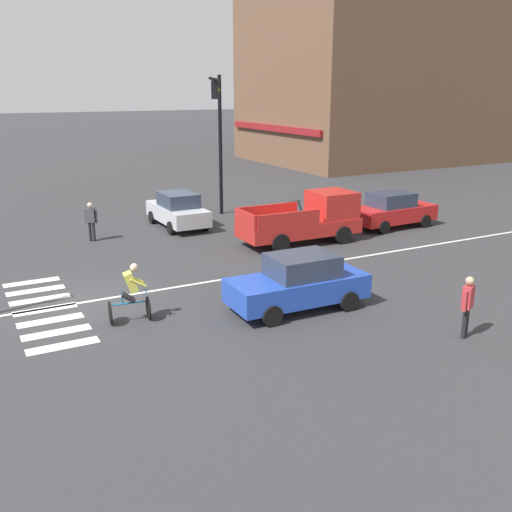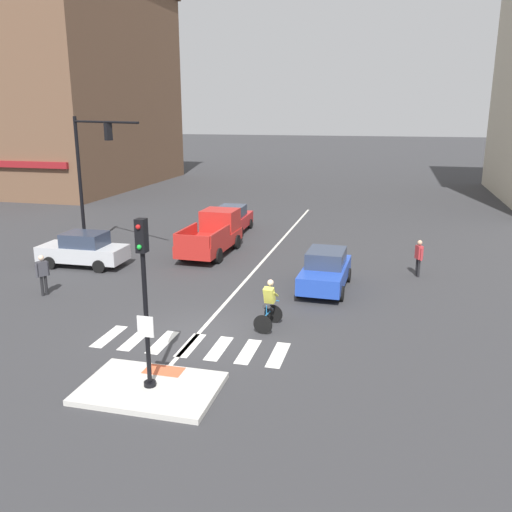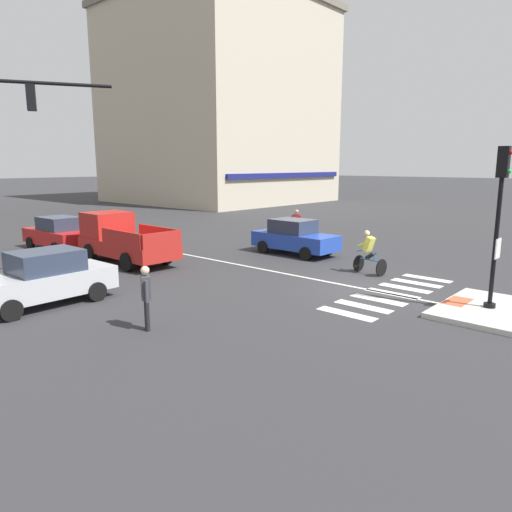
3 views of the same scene
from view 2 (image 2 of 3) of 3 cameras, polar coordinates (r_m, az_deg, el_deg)
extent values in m
plane|color=#333335|center=(18.17, -5.92, -8.21)|extent=(300.00, 300.00, 0.00)
cube|color=beige|center=(14.92, -11.13, -13.57)|extent=(3.59, 2.47, 0.15)
cube|color=#DB5B38|center=(15.59, -9.75, -11.85)|extent=(1.10, 0.60, 0.01)
cylinder|color=black|center=(14.86, -11.16, -13.12)|extent=(0.32, 0.32, 0.12)
cylinder|color=black|center=(14.10, -11.54, -6.56)|extent=(0.12, 0.12, 3.53)
cube|color=white|center=(14.10, -11.63, -7.33)|extent=(0.44, 0.03, 0.56)
cube|color=black|center=(13.46, -12.02, 2.12)|extent=(0.24, 0.28, 0.84)
sphere|color=red|center=(13.26, -12.38, 3.02)|extent=(0.12, 0.12, 0.12)
sphere|color=green|center=(13.38, -12.26, 0.93)|extent=(0.12, 0.12, 0.12)
cube|color=silver|center=(18.53, -15.28, -8.20)|extent=(0.44, 1.80, 0.01)
cube|color=silver|center=(18.11, -12.63, -8.58)|extent=(0.44, 1.80, 0.01)
cube|color=silver|center=(17.72, -9.86, -8.97)|extent=(0.44, 1.80, 0.01)
cube|color=silver|center=(17.38, -6.96, -9.35)|extent=(0.44, 1.80, 0.01)
cube|color=silver|center=(17.09, -3.95, -9.72)|extent=(0.44, 1.80, 0.01)
cube|color=silver|center=(16.84, -0.83, -10.07)|extent=(0.44, 1.80, 0.01)
cube|color=silver|center=(16.64, 2.38, -10.40)|extent=(0.44, 1.80, 0.01)
cube|color=silver|center=(27.27, 1.09, -0.12)|extent=(0.14, 28.00, 0.01)
cylinder|color=black|center=(29.82, -18.11, 7.22)|extent=(0.18, 0.18, 6.91)
cylinder|color=black|center=(27.26, -15.76, 13.50)|extent=(4.82, 2.68, 0.11)
cube|color=black|center=(27.04, -15.38, 12.56)|extent=(0.37, 0.39, 0.80)
sphere|color=gold|center=(27.13, -15.07, 12.59)|extent=(0.12, 0.12, 0.12)
cube|color=brown|center=(57.34, -19.77, 16.39)|extent=(15.59, 21.82, 18.59)
cube|color=silver|center=(26.85, -17.84, 0.32)|extent=(4.12, 1.75, 0.70)
cube|color=#2D384C|center=(26.62, -17.68, 1.70)|extent=(1.92, 1.50, 0.64)
cylinder|color=black|center=(26.95, -21.00, -0.68)|extent=(0.60, 0.19, 0.60)
cylinder|color=black|center=(28.28, -19.13, 0.20)|extent=(0.60, 0.19, 0.60)
cylinder|color=black|center=(25.62, -16.29, -1.06)|extent=(0.60, 0.19, 0.60)
cylinder|color=black|center=(27.02, -14.57, -0.11)|extent=(0.60, 0.19, 0.60)
cube|color=red|center=(32.85, -2.52, 3.65)|extent=(1.84, 4.16, 0.70)
cube|color=#2D384C|center=(32.58, -2.60, 4.75)|extent=(1.55, 1.95, 0.64)
cylinder|color=black|center=(34.34, -3.32, 3.55)|extent=(0.20, 0.61, 0.60)
cylinder|color=black|center=(33.94, -0.61, 3.43)|extent=(0.20, 0.61, 0.60)
cylinder|color=black|center=(31.95, -4.53, 2.65)|extent=(0.20, 0.61, 0.60)
cylinder|color=black|center=(31.52, -1.62, 2.52)|extent=(0.20, 0.61, 0.60)
cube|color=#2347B7|center=(22.43, 7.33, -1.91)|extent=(1.80, 4.14, 0.70)
cube|color=#2D384C|center=(22.38, 7.44, -0.16)|extent=(1.53, 1.94, 0.64)
cylinder|color=black|center=(21.24, 9.02, -3.95)|extent=(0.19, 0.60, 0.60)
cylinder|color=black|center=(21.47, 4.59, -3.60)|extent=(0.19, 0.60, 0.60)
cylinder|color=black|center=(23.64, 9.75, -2.00)|extent=(0.19, 0.60, 0.60)
cylinder|color=black|center=(23.85, 5.77, -1.70)|extent=(0.19, 0.60, 0.60)
cube|color=red|center=(27.66, -4.87, 1.49)|extent=(2.02, 5.14, 0.60)
cube|color=red|center=(28.95, -3.82, 3.85)|extent=(1.84, 1.74, 1.10)
cube|color=#2D384C|center=(29.70, -3.29, 4.31)|extent=(1.62, 0.12, 0.60)
cube|color=red|center=(26.93, -7.43, 2.35)|extent=(0.19, 2.81, 0.60)
cube|color=red|center=(26.30, -3.85, 2.14)|extent=(0.19, 2.81, 0.60)
cube|color=red|center=(25.26, -6.86, 1.52)|extent=(1.80, 0.14, 0.60)
cylinder|color=black|center=(29.49, -5.46, 1.73)|extent=(0.26, 0.77, 0.76)
cylinder|color=black|center=(28.90, -2.08, 1.51)|extent=(0.26, 0.77, 0.76)
cylinder|color=black|center=(26.81, -7.73, 0.30)|extent=(0.26, 0.77, 0.76)
cylinder|color=black|center=(26.16, -4.05, 0.03)|extent=(0.26, 0.77, 0.76)
cylinder|color=black|center=(18.87, 1.86, -6.14)|extent=(0.66, 0.12, 0.66)
cylinder|color=black|center=(17.96, 0.73, -7.27)|extent=(0.66, 0.12, 0.66)
cylinder|color=#2370AD|center=(18.33, 1.31, -6.05)|extent=(0.16, 0.89, 0.05)
cylinder|color=#2370AD|center=(18.11, 1.12, -5.71)|extent=(0.04, 0.04, 0.30)
cylinder|color=#2370AD|center=(18.65, 1.82, -4.70)|extent=(0.44, 0.09, 0.04)
cylinder|color=black|center=(18.28, 1.06, -5.51)|extent=(0.17, 0.41, 0.33)
cylinder|color=black|center=(18.23, 1.53, -5.58)|extent=(0.17, 0.41, 0.33)
cube|color=#DBD64C|center=(18.19, 1.41, -4.17)|extent=(0.39, 0.42, 0.60)
sphere|color=beige|center=(18.17, 1.55, -2.84)|extent=(0.22, 0.22, 0.22)
cylinder|color=#DBD64C|center=(18.41, 1.13, -3.94)|extent=(0.14, 0.46, 0.31)
cylinder|color=#DBD64C|center=(18.30, 2.08, -4.06)|extent=(0.14, 0.46, 0.31)
cylinder|color=black|center=(23.16, -21.70, -2.96)|extent=(0.12, 0.12, 0.82)
cylinder|color=black|center=(23.22, -21.35, -2.88)|extent=(0.12, 0.12, 0.82)
cube|color=#3F3F47|center=(22.99, -21.69, -1.24)|extent=(0.37, 0.42, 0.60)
cylinder|color=#3F3F47|center=(22.92, -22.20, -1.47)|extent=(0.09, 0.09, 0.56)
cylinder|color=#3F3F47|center=(23.09, -21.16, -1.25)|extent=(0.09, 0.09, 0.56)
sphere|color=beige|center=(22.88, -21.80, -0.18)|extent=(0.22, 0.22, 0.22)
cylinder|color=black|center=(25.14, 16.67, -1.13)|extent=(0.12, 0.12, 0.82)
cylinder|color=black|center=(25.01, 16.84, -1.23)|extent=(0.12, 0.12, 0.82)
cube|color=#B73338|center=(24.89, 16.88, 0.38)|extent=(0.35, 0.42, 0.60)
cylinder|color=#B73338|center=(25.10, 16.63, 0.41)|extent=(0.09, 0.09, 0.56)
cylinder|color=#B73338|center=(24.71, 17.12, 0.14)|extent=(0.09, 0.09, 0.56)
sphere|color=tan|center=(24.79, 16.96, 1.37)|extent=(0.22, 0.22, 0.22)
camera|label=1|loc=(16.95, 55.67, 5.59)|focal=40.63mm
camera|label=3|loc=(21.72, -53.05, 1.04)|focal=33.11mm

